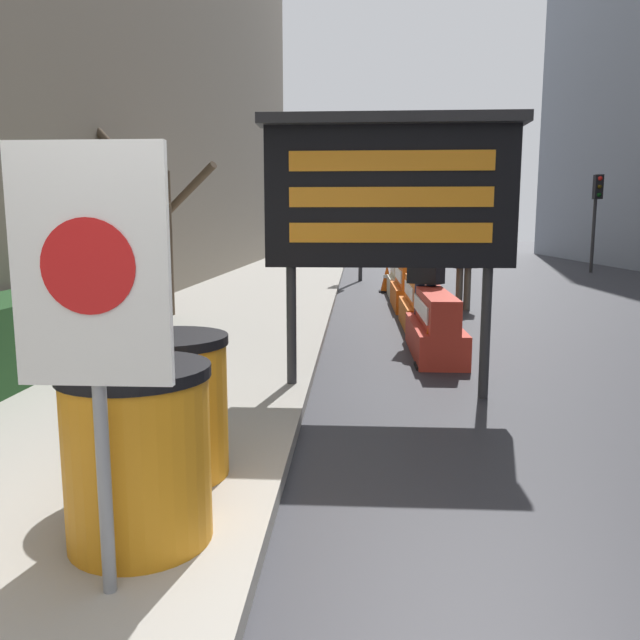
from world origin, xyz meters
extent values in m
plane|color=#2D2D33|center=(0.00, 0.00, 0.00)|extent=(120.00, 120.00, 0.00)
cube|color=#1E421E|center=(-3.23, 4.59, 0.54)|extent=(0.90, 6.87, 0.84)
cylinder|color=#4C3D2D|center=(-2.94, 8.51, 1.38)|extent=(0.32, 0.32, 2.53)
cylinder|color=#4C3D2D|center=(-3.20, 7.83, 2.63)|extent=(1.45, 0.73, 1.40)
cylinder|color=#4C3D2D|center=(-3.66, 8.81, 2.36)|extent=(0.58, 1.57, 1.15)
cylinder|color=#4C3D2D|center=(-2.63, 9.13, 2.33)|extent=(1.28, 0.83, 1.03)
cylinder|color=orange|center=(-0.63, 0.59, 0.55)|extent=(0.73, 0.73, 0.86)
cylinder|color=black|center=(-0.63, 0.59, 1.01)|extent=(0.76, 0.76, 0.06)
cylinder|color=orange|center=(-0.72, 1.43, 0.55)|extent=(0.73, 0.73, 0.86)
cylinder|color=black|center=(-0.72, 1.43, 1.01)|extent=(0.76, 0.76, 0.06)
cylinder|color=gray|center=(-0.62, 0.12, 0.84)|extent=(0.06, 0.06, 1.45)
cube|color=white|center=(-0.62, 0.10, 1.57)|extent=(0.66, 0.04, 1.00)
cylinder|color=red|center=(-0.62, 0.07, 1.57)|extent=(0.39, 0.01, 0.39)
cylinder|color=#28282B|center=(-0.18, 3.81, 0.66)|extent=(0.10, 0.10, 1.32)
cylinder|color=#28282B|center=(1.76, 3.81, 0.66)|extent=(0.10, 0.10, 1.32)
cube|color=black|center=(0.79, 3.81, 1.99)|extent=(2.43, 0.24, 1.35)
cube|color=#28282B|center=(0.79, 3.74, 2.71)|extent=(2.55, 0.34, 0.10)
cube|color=orange|center=(0.79, 3.68, 2.33)|extent=(1.94, 0.02, 0.19)
cube|color=orange|center=(0.79, 3.68, 1.99)|extent=(1.94, 0.02, 0.19)
cube|color=orange|center=(0.79, 3.68, 1.65)|extent=(1.94, 0.02, 0.19)
cube|color=red|center=(1.53, 5.91, 0.21)|extent=(0.61, 2.10, 0.42)
cube|color=red|center=(1.53, 5.91, 0.63)|extent=(0.37, 2.10, 0.42)
cube|color=white|center=(1.33, 5.91, 0.63)|extent=(0.02, 1.68, 0.21)
cube|color=orange|center=(1.53, 8.12, 0.21)|extent=(0.53, 1.99, 0.42)
cube|color=orange|center=(1.53, 8.12, 0.63)|extent=(0.32, 1.99, 0.42)
cube|color=white|center=(1.36, 8.12, 0.63)|extent=(0.02, 1.59, 0.21)
cube|color=orange|center=(1.53, 10.62, 0.23)|extent=(0.57, 2.18, 0.47)
cube|color=orange|center=(1.53, 10.62, 0.70)|extent=(0.34, 2.18, 0.47)
cube|color=white|center=(1.34, 10.62, 0.70)|extent=(0.02, 1.75, 0.23)
cube|color=beige|center=(1.53, 12.92, 0.23)|extent=(0.55, 1.83, 0.47)
cube|color=beige|center=(1.53, 12.92, 0.70)|extent=(0.33, 1.83, 0.47)
cube|color=white|center=(1.35, 12.92, 0.70)|extent=(0.02, 1.46, 0.23)
cube|color=black|center=(1.26, 13.63, 0.02)|extent=(0.40, 0.40, 0.04)
cone|color=#EA560F|center=(1.26, 13.63, 0.38)|extent=(0.32, 0.32, 0.67)
cylinder|color=white|center=(1.26, 13.63, 0.41)|extent=(0.18, 0.18, 0.09)
cube|color=black|center=(1.37, 5.11, 0.02)|extent=(0.34, 0.34, 0.04)
cone|color=#EA560F|center=(1.37, 5.11, 0.33)|extent=(0.27, 0.27, 0.57)
cylinder|color=white|center=(1.37, 5.11, 0.36)|extent=(0.16, 0.16, 0.08)
cylinder|color=#2D2D30|center=(0.60, 16.76, 2.03)|extent=(0.12, 0.12, 4.06)
cube|color=black|center=(0.60, 16.60, 3.64)|extent=(0.28, 0.28, 0.84)
sphere|color=red|center=(0.60, 16.45, 3.92)|extent=(0.15, 0.15, 0.15)
sphere|color=#392C06|center=(0.60, 16.45, 3.64)|extent=(0.15, 0.15, 0.15)
sphere|color=black|center=(0.60, 16.45, 3.36)|extent=(0.15, 0.15, 0.15)
cylinder|color=#2D2D30|center=(8.93, 20.63, 1.72)|extent=(0.12, 0.12, 3.44)
cube|color=black|center=(8.93, 20.47, 3.02)|extent=(0.28, 0.28, 0.84)
sphere|color=red|center=(8.93, 20.32, 3.30)|extent=(0.15, 0.15, 0.15)
sphere|color=#392C06|center=(8.93, 20.32, 3.02)|extent=(0.15, 0.15, 0.15)
sphere|color=black|center=(8.93, 20.32, 2.74)|extent=(0.15, 0.15, 0.15)
cylinder|color=#23283D|center=(1.40, 6.75, 0.44)|extent=(0.14, 0.14, 0.88)
cylinder|color=#23283D|center=(1.57, 6.75, 0.44)|extent=(0.14, 0.14, 0.88)
cube|color=black|center=(1.48, 6.75, 1.22)|extent=(0.55, 0.51, 0.69)
sphere|color=#89945C|center=(1.48, 6.75, 1.69)|extent=(0.24, 0.24, 0.24)
cylinder|color=#514C42|center=(2.57, 10.38, 0.43)|extent=(0.14, 0.14, 0.85)
cylinder|color=#514C42|center=(2.73, 10.38, 0.43)|extent=(0.14, 0.14, 0.85)
cube|color=black|center=(2.65, 10.38, 1.19)|extent=(0.51, 0.37, 0.67)
sphere|color=tan|center=(2.65, 10.38, 1.64)|extent=(0.23, 0.23, 0.23)
camera|label=1|loc=(0.47, -2.38, 1.74)|focal=35.00mm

